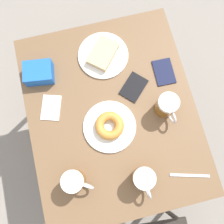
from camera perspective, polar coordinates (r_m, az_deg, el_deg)
The scene contains 12 objects.
ground_plane at distance 1.83m, azimuth 0.00°, elevation -5.11°, with size 8.00×8.00×0.00m, color gray.
table at distance 1.19m, azimuth 0.00°, elevation -0.94°, with size 0.75×0.92×0.72m.
plate_with_cake at distance 1.20m, azimuth -2.05°, elevation 13.01°, with size 0.24×0.24×0.04m.
plate_with_donut at distance 1.09m, azimuth -0.56°, elevation -3.23°, with size 0.23×0.23×0.05m.
beer_mug_left at distance 1.09m, azimuth 12.38°, elevation 1.36°, with size 0.09×0.13×0.12m.
beer_mug_center at distance 1.04m, azimuth 7.16°, elevation -14.89°, with size 0.09×0.13×0.12m.
beer_mug_right at distance 1.05m, azimuth -8.53°, elevation -15.36°, with size 0.12×0.10×0.12m.
napkin_folded at distance 1.16m, azimuth -13.76°, elevation 0.97°, with size 0.11×0.14×0.00m.
fork at distance 1.14m, azimuth 17.32°, elevation -13.66°, with size 0.17×0.06×0.00m.
passport_near_edge at distance 1.20m, azimuth 11.78°, elevation 8.97°, with size 0.09×0.13×0.01m.
passport_far_edge at distance 1.15m, azimuth 4.97°, elevation 5.69°, with size 0.15×0.15×0.01m.
blue_pouch at distance 1.19m, azimuth -16.40°, elevation 8.59°, with size 0.14×0.12×0.07m.
Camera 1 is at (0.06, 0.24, 1.82)m, focal length 40.00 mm.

